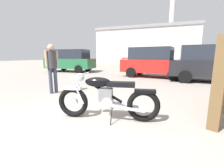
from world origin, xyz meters
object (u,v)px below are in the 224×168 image
pale_sedan_back (71,60)px  blue_hatchback_right (142,59)px  vintage_motorcycle (106,98)px  white_estate_far (150,62)px  red_hatchback_near (211,60)px  bystander (52,64)px  dark_sedan_left (210,63)px  silver_sedan_mid (154,62)px

pale_sedan_back → blue_hatchback_right: bearing=-118.7°
vintage_motorcycle → blue_hatchback_right: blue_hatchback_right is taller
white_estate_far → pale_sedan_back: size_ratio=1.08×
red_hatchback_near → pale_sedan_back: pale_sedan_back is taller
bystander → pale_sedan_back: pale_sedan_back is taller
blue_hatchback_right → pale_sedan_back: bearing=63.0°
vintage_motorcycle → dark_sedan_left: size_ratio=0.52×
silver_sedan_mid → red_hatchback_near: size_ratio=0.87×
dark_sedan_left → blue_hatchback_right: 12.12m
pale_sedan_back → blue_hatchback_right: pale_sedan_back is taller
bystander → blue_hatchback_right: 15.53m
bystander → white_estate_far: (2.30, 8.36, -0.18)m
silver_sedan_mid → dark_sedan_left: same height
bystander → blue_hatchback_right: size_ratio=0.35×
vintage_motorcycle → dark_sedan_left: (3.04, 5.93, 0.47)m
silver_sedan_mid → dark_sedan_left: bearing=-8.1°
dark_sedan_left → white_estate_far: (-3.30, 3.82, -0.08)m
white_estate_far → red_hatchback_near: bearing=-170.3°
white_estate_far → pale_sedan_back: (-6.07, -2.02, 0.08)m
dark_sedan_left → white_estate_far: dark_sedan_left is taller
silver_sedan_mid → white_estate_far: size_ratio=0.95×
silver_sedan_mid → white_estate_far: bearing=109.5°
bystander → pale_sedan_back: bearing=-38.7°
red_hatchback_near → dark_sedan_left: bearing=-101.2°
silver_sedan_mid → blue_hatchback_right: (-2.35, 10.13, 0.02)m
silver_sedan_mid → blue_hatchback_right: size_ratio=0.86×
pale_sedan_back → white_estate_far: bearing=-165.4°
red_hatchback_near → silver_sedan_mid: bearing=-131.9°
dark_sedan_left → red_hatchback_near: (1.12, 4.95, 0.02)m
pale_sedan_back → bystander: bearing=116.9°
pale_sedan_back → blue_hatchback_right: size_ratio=0.84×
silver_sedan_mid → red_hatchback_near: silver_sedan_mid is taller
dark_sedan_left → silver_sedan_mid: bearing=164.1°
red_hatchback_near → white_estate_far: bearing=-164.1°
bystander → white_estate_far: 8.67m
pale_sedan_back → dark_sedan_left: bearing=165.3°
bystander → dark_sedan_left: bearing=-120.4°
silver_sedan_mid → dark_sedan_left: size_ratio=1.04×
vintage_motorcycle → red_hatchback_near: bearing=-121.8°
vintage_motorcycle → bystander: (-2.56, 1.40, 0.57)m
red_hatchback_near → white_estate_far: 4.56m
bystander → vintage_motorcycle: bearing=172.0°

